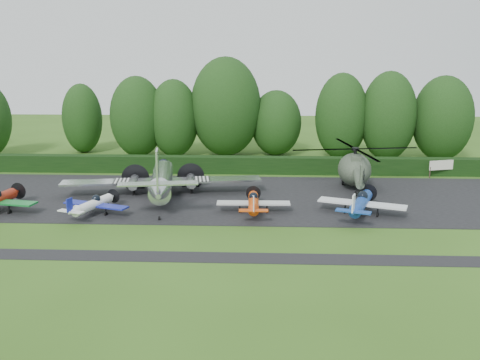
{
  "coord_description": "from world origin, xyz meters",
  "views": [
    {
      "loc": [
        7.95,
        -41.26,
        14.2
      ],
      "look_at": [
        5.85,
        7.12,
        2.5
      ],
      "focal_mm": 40.0,
      "sensor_mm": 36.0,
      "label": 1
    }
  ],
  "objects_px": {
    "light_plane_blue": "(361,203)",
    "sign_board": "(443,166)",
    "helicopter": "(355,167)",
    "light_plane_white": "(93,204)",
    "transport_plane": "(161,180)",
    "light_plane_orange": "(253,203)"
  },
  "relations": [
    {
      "from": "sign_board",
      "to": "light_plane_blue",
      "type": "bearing_deg",
      "value": -111.31
    },
    {
      "from": "light_plane_white",
      "to": "light_plane_blue",
      "type": "height_order",
      "value": "light_plane_blue"
    },
    {
      "from": "light_plane_orange",
      "to": "sign_board",
      "type": "height_order",
      "value": "light_plane_orange"
    },
    {
      "from": "light_plane_white",
      "to": "light_plane_orange",
      "type": "relative_size",
      "value": 0.95
    },
    {
      "from": "light_plane_orange",
      "to": "helicopter",
      "type": "height_order",
      "value": "helicopter"
    },
    {
      "from": "sign_board",
      "to": "light_plane_orange",
      "type": "bearing_deg",
      "value": -128.12
    },
    {
      "from": "transport_plane",
      "to": "helicopter",
      "type": "xyz_separation_m",
      "value": [
        19.74,
        4.86,
        0.54
      ]
    },
    {
      "from": "light_plane_blue",
      "to": "transport_plane",
      "type": "bearing_deg",
      "value": 144.34
    },
    {
      "from": "helicopter",
      "to": "sign_board",
      "type": "relative_size",
      "value": 4.43
    },
    {
      "from": "helicopter",
      "to": "sign_board",
      "type": "xyz_separation_m",
      "value": [
        11.06,
        5.44,
        -0.98
      ]
    },
    {
      "from": "light_plane_blue",
      "to": "sign_board",
      "type": "bearing_deg",
      "value": 32.31
    },
    {
      "from": "transport_plane",
      "to": "light_plane_white",
      "type": "xyz_separation_m",
      "value": [
        -5.01,
        -6.02,
        -0.79
      ]
    },
    {
      "from": "transport_plane",
      "to": "light_plane_white",
      "type": "distance_m",
      "value": 7.87
    },
    {
      "from": "sign_board",
      "to": "transport_plane",
      "type": "bearing_deg",
      "value": -144.93
    },
    {
      "from": "light_plane_blue",
      "to": "light_plane_orange",
      "type": "bearing_deg",
      "value": 158.32
    },
    {
      "from": "light_plane_orange",
      "to": "light_plane_blue",
      "type": "relative_size",
      "value": 0.85
    },
    {
      "from": "light_plane_blue",
      "to": "helicopter",
      "type": "bearing_deg",
      "value": 64.13
    },
    {
      "from": "light_plane_blue",
      "to": "sign_board",
      "type": "relative_size",
      "value": 2.28
    },
    {
      "from": "light_plane_white",
      "to": "light_plane_blue",
      "type": "bearing_deg",
      "value": -17.24
    },
    {
      "from": "transport_plane",
      "to": "light_plane_white",
      "type": "relative_size",
      "value": 3.04
    },
    {
      "from": "light_plane_orange",
      "to": "light_plane_blue",
      "type": "xyz_separation_m",
      "value": [
        9.45,
        -0.31,
        0.18
      ]
    },
    {
      "from": "transport_plane",
      "to": "light_plane_blue",
      "type": "relative_size",
      "value": 2.47
    }
  ]
}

